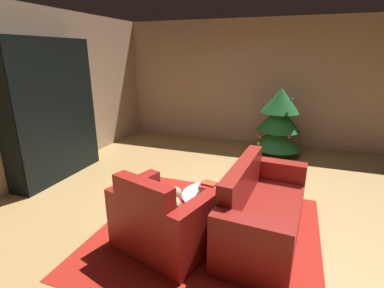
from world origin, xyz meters
TOP-DOWN VIEW (x-y plane):
  - ground_plane at (0.00, 0.00)m, footprint 8.12×8.12m
  - wall_back at (0.00, 3.41)m, footprint 6.50×0.06m
  - wall_left at (-3.22, 0.00)m, footprint 0.06×6.89m
  - area_rug at (-0.10, -0.45)m, footprint 2.47×2.50m
  - bookshelf_unit at (-2.96, 0.40)m, footprint 0.40×1.61m
  - armchair_red at (-0.48, -0.86)m, footprint 1.14×0.94m
  - couch_red at (0.47, -0.25)m, footprint 0.86×1.79m
  - coffee_table at (-0.07, -0.33)m, footprint 0.74×0.74m
  - book_stack_on_table at (-0.13, -0.33)m, footprint 0.23×0.19m
  - bottle_on_table at (0.13, -0.38)m, footprint 0.06×0.06m
  - decorated_tree at (0.44, 2.61)m, footprint 0.95×0.95m

SIDE VIEW (x-z plane):
  - ground_plane at x=0.00m, z-range 0.00..0.00m
  - area_rug at x=-0.10m, z-range 0.00..0.01m
  - couch_red at x=0.47m, z-range -0.13..0.72m
  - armchair_red at x=-0.48m, z-range -0.12..0.75m
  - coffee_table at x=-0.07m, z-range 0.18..0.63m
  - book_stack_on_table at x=-0.13m, z-range 0.45..0.59m
  - bottle_on_table at x=0.13m, z-range 0.42..0.68m
  - decorated_tree at x=0.44m, z-range 0.02..1.40m
  - bookshelf_unit at x=-2.96m, z-range -0.05..2.18m
  - wall_back at x=0.00m, z-range 0.00..2.72m
  - wall_left at x=-3.22m, z-range 0.00..2.72m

